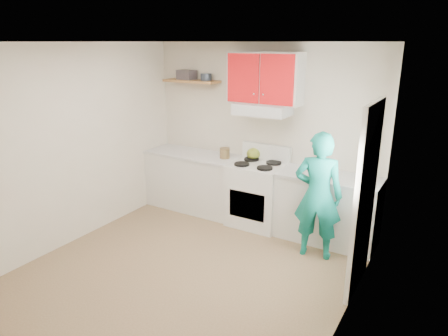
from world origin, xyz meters
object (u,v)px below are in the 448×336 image
Objects in this scene: kettle at (253,154)px; person at (318,196)px; stove at (257,195)px; crock at (225,154)px; tin at (206,77)px.

person is at bearing -48.49° from kettle.
kettle reaches higher than stove.
stove is at bearing -69.07° from kettle.
kettle is 1.41m from person.
person reaches higher than crock.
person is at bearing -16.93° from crock.
person reaches higher than kettle.
kettle is 0.13× the size of person.
stove is at bearing -11.82° from tin.
tin is 1.20m from crock.
tin is at bearing 157.84° from crock.
kettle is at bearing -0.29° from tin.
crock is at bearing -27.25° from person.
kettle is at bearing -38.78° from person.
kettle is (0.83, -0.00, -1.08)m from tin.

